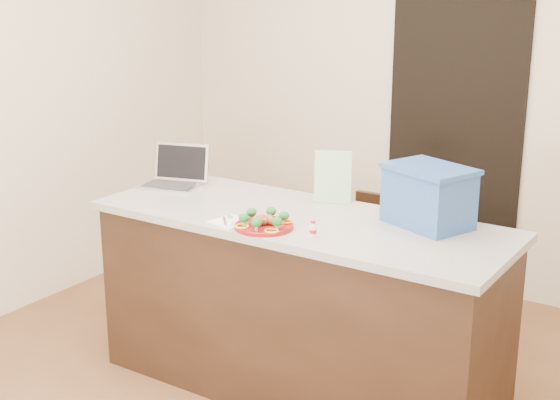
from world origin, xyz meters
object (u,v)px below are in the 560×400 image
Objects in this scene: blue_box at (429,196)px; chair at (377,260)px; yogurt_bottle at (313,230)px; island at (299,304)px; plate at (264,226)px; napkin at (231,222)px; laptop at (175,174)px.

chair is (-0.51, 0.53, -0.59)m from blue_box.
chair is (-0.14, 0.95, -0.47)m from yogurt_bottle.
plate is at bearing -99.63° from island.
napkin is at bearing -127.63° from blue_box.
yogurt_bottle is (0.20, -0.22, 0.49)m from island.
laptop is at bearing 172.65° from island.
chair is (0.28, 1.00, -0.45)m from napkin.
blue_box is 0.55× the size of chair.
island reaches higher than chair.
chair is at bearing 17.10° from laptop.
napkin is 0.76m from laptop.
napkin is 0.19× the size of chair.
blue_box is at bearing 49.08° from yogurt_bottle.
yogurt_bottle reaches higher than plate.
napkin is at bearing -46.07° from laptop.
laptop is 1.24m from chair.
yogurt_bottle is 1.13m from laptop.
island is 1.03m from laptop.
island is at bearing 50.25° from napkin.
blue_box is (0.61, 0.45, 0.13)m from plate.
island is 5.67× the size of laptop.
yogurt_bottle is at bearing -33.35° from laptop.
laptop is (-0.84, 0.36, 0.05)m from plate.
plate is 0.33× the size of chair.
plate is at bearing -98.09° from chair.
laptop is 0.43× the size of chair.
napkin is 0.43m from yogurt_bottle.
island is at bearing -96.89° from chair.
yogurt_bottle is (0.24, 0.03, 0.02)m from plate.
napkin is (-0.18, -0.02, -0.01)m from plate.
plate is at bearing -121.94° from blue_box.
island is 0.74m from chair.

